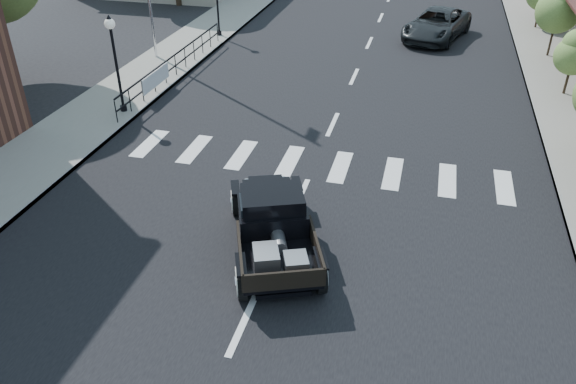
# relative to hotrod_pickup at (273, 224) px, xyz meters

# --- Properties ---
(ground) EXTENTS (120.00, 120.00, 0.00)m
(ground) POSITION_rel_hotrod_pickup_xyz_m (0.06, 0.49, -0.78)
(ground) COLOR black
(ground) RESTS_ON ground
(road) EXTENTS (14.00, 80.00, 0.02)m
(road) POSITION_rel_hotrod_pickup_xyz_m (0.06, 15.49, -0.77)
(road) COLOR black
(road) RESTS_ON ground
(road_markings) EXTENTS (12.00, 60.00, 0.06)m
(road_markings) POSITION_rel_hotrod_pickup_xyz_m (0.06, 10.49, -0.78)
(road_markings) COLOR silver
(road_markings) RESTS_ON ground
(sidewalk_left) EXTENTS (3.00, 80.00, 0.15)m
(sidewalk_left) POSITION_rel_hotrod_pickup_xyz_m (-8.44, 15.49, -0.70)
(sidewalk_left) COLOR gray
(sidewalk_left) RESTS_ON ground
(sidewalk_right) EXTENTS (3.00, 80.00, 0.15)m
(sidewalk_right) POSITION_rel_hotrod_pickup_xyz_m (8.56, 15.49, -0.70)
(sidewalk_right) COLOR gray
(sidewalk_right) RESTS_ON ground
(railing) EXTENTS (0.08, 10.00, 1.00)m
(railing) POSITION_rel_hotrod_pickup_xyz_m (-7.24, 10.49, -0.13)
(railing) COLOR black
(railing) RESTS_ON sidewalk_left
(banner) EXTENTS (0.04, 2.20, 0.60)m
(banner) POSITION_rel_hotrod_pickup_xyz_m (-7.16, 8.49, -0.33)
(banner) COLOR silver
(banner) RESTS_ON sidewalk_left
(lamp_post_b) EXTENTS (0.36, 0.36, 3.46)m
(lamp_post_b) POSITION_rel_hotrod_pickup_xyz_m (-7.54, 6.49, 1.10)
(lamp_post_b) COLOR black
(lamp_post_b) RESTS_ON sidewalk_left
(lamp_post_c) EXTENTS (0.36, 0.36, 3.46)m
(lamp_post_c) POSITION_rel_hotrod_pickup_xyz_m (-7.54, 16.49, 1.10)
(lamp_post_c) COLOR black
(lamp_post_c) RESTS_ON sidewalk_left
(small_tree_c) EXTENTS (1.45, 1.45, 2.41)m
(small_tree_c) POSITION_rel_hotrod_pickup_xyz_m (8.36, 12.33, 0.58)
(small_tree_c) COLOR #5B7C39
(small_tree_c) RESTS_ON sidewalk_right
(small_tree_d) EXTENTS (1.95, 1.95, 3.25)m
(small_tree_d) POSITION_rel_hotrod_pickup_xyz_m (8.36, 17.18, 1.00)
(small_tree_d) COLOR #5B7C39
(small_tree_d) RESTS_ON sidewalk_right
(small_tree_e) EXTENTS (1.66, 1.66, 2.76)m
(small_tree_e) POSITION_rel_hotrod_pickup_xyz_m (8.36, 22.10, 0.75)
(small_tree_e) COLOR #5B7C39
(small_tree_e) RESTS_ON sidewalk_right
(hotrod_pickup) EXTENTS (3.62, 4.95, 1.56)m
(hotrod_pickup) POSITION_rel_hotrod_pickup_xyz_m (0.00, 0.00, 0.00)
(hotrod_pickup) COLOR black
(hotrod_pickup) RESTS_ON ground
(second_car) EXTENTS (3.72, 5.63, 1.44)m
(second_car) POSITION_rel_hotrod_pickup_xyz_m (3.22, 19.09, -0.06)
(second_car) COLOR black
(second_car) RESTS_ON ground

